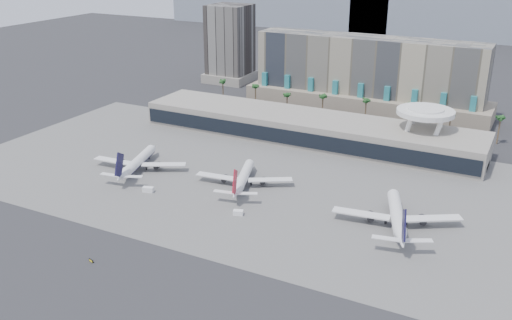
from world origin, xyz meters
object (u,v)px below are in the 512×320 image
at_px(airliner_right, 397,215).
at_px(taxiway_sign, 91,261).
at_px(airliner_centre, 243,177).
at_px(service_vehicle_a, 148,190).
at_px(service_vehicle_b, 238,213).
at_px(airliner_left, 138,162).

distance_m(airliner_right, taxiway_sign, 103.16).
height_order(airliner_centre, taxiway_sign, airliner_centre).
bearing_deg(taxiway_sign, service_vehicle_a, 122.37).
distance_m(service_vehicle_a, service_vehicle_b, 41.32).
bearing_deg(service_vehicle_a, airliner_right, -4.17).
xyz_separation_m(airliner_centre, service_vehicle_a, (-30.42, -22.82, -2.54)).
distance_m(airliner_left, service_vehicle_b, 61.93).
relative_size(airliner_left, service_vehicle_b, 11.86).
relative_size(service_vehicle_a, taxiway_sign, 2.07).
bearing_deg(airliner_left, airliner_centre, -8.78).
distance_m(airliner_left, service_vehicle_a, 24.60).
xyz_separation_m(airliner_right, taxiway_sign, (-78.13, -67.27, -3.58)).
bearing_deg(taxiway_sign, airliner_right, 55.16).
height_order(airliner_left, airliner_right, airliner_right).
bearing_deg(service_vehicle_b, airliner_centre, 95.08).
relative_size(airliner_left, taxiway_sign, 20.38).
xyz_separation_m(airliner_right, service_vehicle_b, (-53.11, -18.11, -3.13)).
distance_m(airliner_centre, service_vehicle_b, 26.47).
xyz_separation_m(airliner_left, airliner_centre, (48.37, 6.22, -0.18)).
height_order(service_vehicle_a, taxiway_sign, service_vehicle_a).
height_order(airliner_left, service_vehicle_b, airliner_left).
bearing_deg(airliner_right, service_vehicle_b, 179.99).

